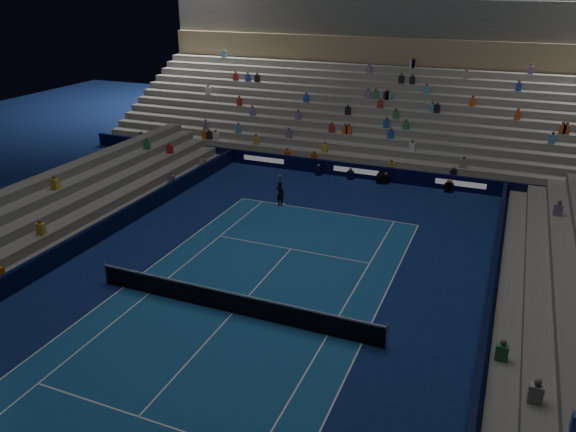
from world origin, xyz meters
The scene contains 9 objects.
ground centered at (0.00, 0.00, 0.00)m, with size 90.00×90.00×0.00m, color #0D1D52.
court_surface centered at (0.00, 0.00, 0.01)m, with size 10.97×23.77×0.01m, color navy.
sponsor_barrier_far centered at (0.00, 18.50, 0.50)m, with size 44.00×0.25×1.00m, color black.
sponsor_barrier_east centered at (9.70, 0.00, 0.50)m, with size 0.25×37.00×1.00m, color black.
sponsor_barrier_west centered at (-9.70, 0.00, 0.50)m, with size 0.25×37.00×1.00m, color black.
grandstand_main centered at (0.00, 27.90, 3.38)m, with size 44.00×15.20×11.20m.
tennis_net centered at (0.00, 0.00, 0.50)m, with size 12.90×0.10×1.10m.
tennis_player centered at (-2.87, 11.76, 0.77)m, with size 0.56×0.37×1.53m, color black.
broadcast_camera centered at (1.84, 18.06, 0.33)m, with size 0.49×0.95×0.65m.
Camera 1 is at (9.51, -17.19, 12.63)m, focal length 34.66 mm.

